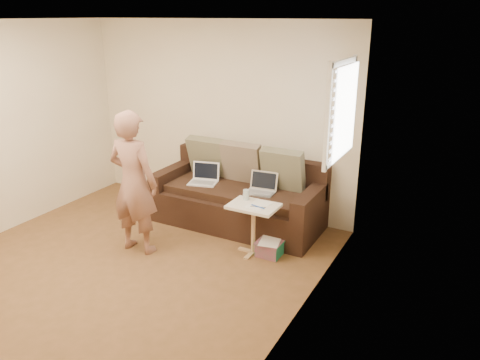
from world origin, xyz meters
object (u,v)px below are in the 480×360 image
at_px(side_table, 253,229).
at_px(striped_box, 270,248).
at_px(sofa, 238,194).
at_px(drinking_glass, 246,195).
at_px(laptop_silver, 260,194).
at_px(person, 134,183).
at_px(laptop_white, 203,184).

bearing_deg(side_table, striped_box, 14.33).
height_order(sofa, side_table, sofa).
relative_size(side_table, drinking_glass, 5.09).
relative_size(laptop_silver, drinking_glass, 2.99).
distance_m(side_table, striped_box, 0.29).
distance_m(sofa, person, 1.44).
bearing_deg(drinking_glass, sofa, 127.20).
height_order(sofa, striped_box, sofa).
distance_m(sofa, drinking_glass, 0.70).
distance_m(laptop_white, drinking_glass, 0.99).
xyz_separation_m(laptop_silver, striped_box, (0.39, -0.51, -0.43)).
height_order(laptop_silver, drinking_glass, drinking_glass).
xyz_separation_m(laptop_silver, drinking_glass, (0.04, -0.45, 0.15)).
distance_m(laptop_silver, drinking_glass, 0.48).
height_order(drinking_glass, striped_box, drinking_glass).
relative_size(sofa, striped_box, 7.56).
height_order(side_table, drinking_glass, drinking_glass).
xyz_separation_m(laptop_silver, laptop_white, (-0.83, -0.02, 0.00)).
height_order(laptop_silver, laptop_white, laptop_white).
bearing_deg(laptop_white, person, -116.25).
xyz_separation_m(drinking_glass, striped_box, (0.34, -0.05, -0.58)).
xyz_separation_m(laptop_silver, person, (-1.06, -1.11, 0.32)).
bearing_deg(sofa, laptop_silver, -11.05).
bearing_deg(laptop_silver, side_table, -77.16).
height_order(sofa, laptop_silver, sofa).
height_order(laptop_white, side_table, laptop_white).
distance_m(laptop_silver, laptop_white, 0.83).
bearing_deg(person, side_table, -158.30).
xyz_separation_m(sofa, side_table, (0.54, -0.62, -0.12)).
height_order(sofa, laptop_white, sofa).
bearing_deg(drinking_glass, striped_box, -8.78).
bearing_deg(laptop_white, side_table, -42.08).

